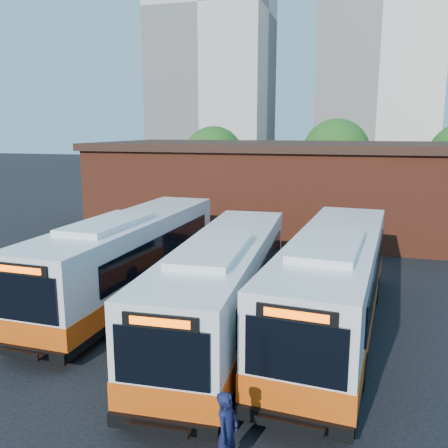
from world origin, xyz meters
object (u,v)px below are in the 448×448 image
(transit_worker, at_px, (227,434))
(bus_midwest, at_px, (130,260))
(bus_east, at_px, (333,287))
(bus_mideast, at_px, (224,290))

(transit_worker, bearing_deg, bus_midwest, 46.97)
(bus_midwest, height_order, bus_east, bus_east)
(bus_mideast, relative_size, bus_east, 0.96)
(bus_mideast, distance_m, transit_worker, 7.29)
(bus_east, bearing_deg, transit_worker, -97.53)
(bus_mideast, relative_size, transit_worker, 7.05)
(bus_mideast, height_order, bus_east, bus_east)
(bus_mideast, bearing_deg, transit_worker, -76.50)
(bus_mideast, bearing_deg, bus_midwest, 150.58)
(bus_east, bearing_deg, bus_midwest, 176.13)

